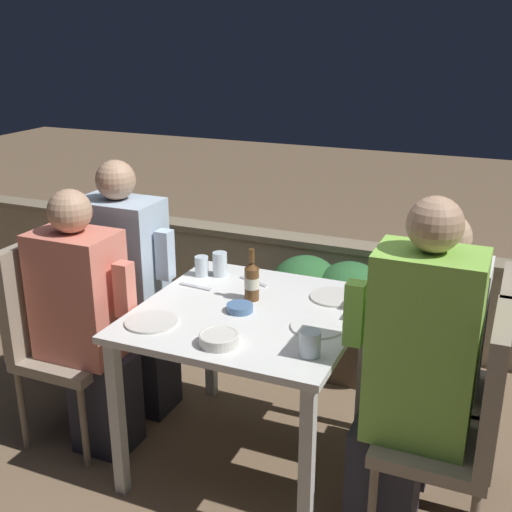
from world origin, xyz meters
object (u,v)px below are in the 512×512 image
at_px(chair_left_near, 52,325).
at_px(chair_right_near, 466,417).
at_px(chair_right_far, 477,368).
at_px(person_green_blouse, 412,377).
at_px(person_blue_shirt, 129,289).
at_px(chair_left_far, 97,296).
at_px(potted_plant, 142,284).
at_px(person_white_polo, 426,351).
at_px(person_coral_top, 87,323).
at_px(beer_bottle, 252,281).

distance_m(chair_left_near, chair_right_near, 1.85).
height_order(chair_right_near, chair_right_far, same).
bearing_deg(person_green_blouse, person_blue_shirt, 165.32).
height_order(chair_left_far, potted_plant, chair_left_far).
bearing_deg(person_white_polo, chair_left_far, 179.94).
distance_m(person_blue_shirt, chair_right_near, 1.71).
bearing_deg(potted_plant, person_blue_shirt, -61.98).
height_order(person_coral_top, chair_left_far, person_coral_top).
bearing_deg(chair_right_far, chair_left_far, 179.94).
relative_size(chair_right_far, person_white_polo, 0.81).
distance_m(chair_left_far, person_blue_shirt, 0.21).
height_order(chair_left_near, person_green_blouse, person_green_blouse).
height_order(person_blue_shirt, chair_right_near, person_blue_shirt).
height_order(chair_left_near, chair_left_far, same).
bearing_deg(chair_right_near, chair_left_near, 179.38).
xyz_separation_m(person_blue_shirt, potted_plant, (-0.30, 0.56, -0.23)).
bearing_deg(chair_left_far, person_white_polo, -0.06).
distance_m(person_green_blouse, person_white_polo, 0.39).
xyz_separation_m(person_coral_top, chair_right_far, (1.65, 0.36, -0.05)).
bearing_deg(person_blue_shirt, chair_right_far, -0.06).
distance_m(chair_right_far, person_white_polo, 0.21).
distance_m(person_coral_top, person_blue_shirt, 0.36).
distance_m(chair_right_near, beer_bottle, 1.04).
xyz_separation_m(chair_right_near, person_white_polo, (-0.20, 0.38, 0.03)).
height_order(person_coral_top, person_green_blouse, person_green_blouse).
bearing_deg(person_green_blouse, potted_plant, 151.83).
height_order(chair_right_far, person_white_polo, person_white_polo).
bearing_deg(chair_left_far, beer_bottle, -5.28).
height_order(chair_left_far, chair_right_far, same).
relative_size(person_blue_shirt, chair_right_near, 1.33).
distance_m(chair_left_near, person_coral_top, 0.21).
bearing_deg(potted_plant, chair_left_near, -83.16).
bearing_deg(chair_right_far, person_coral_top, -167.65).
xyz_separation_m(chair_right_far, beer_bottle, (-0.96, -0.08, 0.26)).
height_order(person_green_blouse, beer_bottle, person_green_blouse).
distance_m(chair_left_near, chair_left_far, 0.36).
bearing_deg(person_green_blouse, chair_left_far, 167.04).
bearing_deg(chair_right_far, beer_bottle, -175.13).
relative_size(person_blue_shirt, person_green_blouse, 0.95).
bearing_deg(beer_bottle, chair_left_near, -162.60).
distance_m(chair_left_far, potted_plant, 0.59).
height_order(chair_left_far, person_green_blouse, person_green_blouse).
bearing_deg(person_white_polo, beer_bottle, -173.83).
relative_size(chair_right_near, person_white_polo, 0.81).
bearing_deg(chair_left_near, chair_left_far, 92.31).
bearing_deg(chair_right_far, person_green_blouse, -118.10).
distance_m(person_blue_shirt, beer_bottle, 0.73).
xyz_separation_m(person_green_blouse, person_white_polo, (-0.00, 0.38, -0.08)).
bearing_deg(chair_left_far, chair_right_near, -11.61).
relative_size(person_blue_shirt, potted_plant, 1.89).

